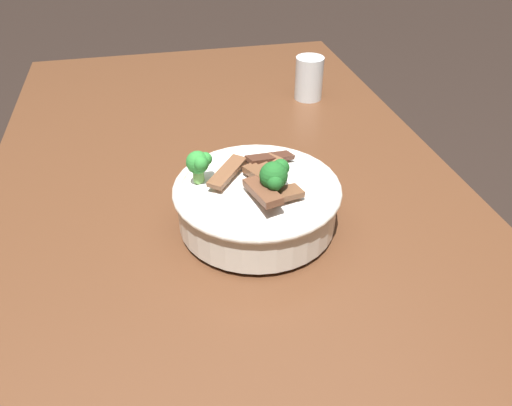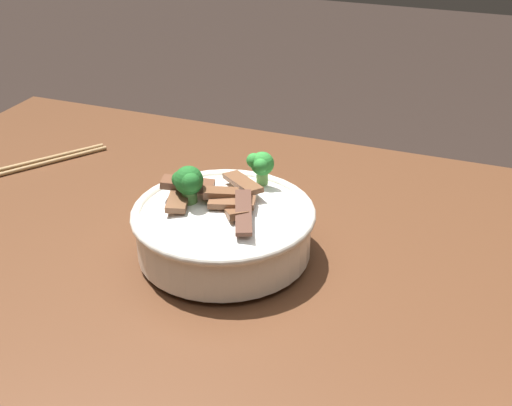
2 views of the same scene
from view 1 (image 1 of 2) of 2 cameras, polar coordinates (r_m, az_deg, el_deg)
dining_table at (r=0.87m, az=-2.76°, el=-5.58°), size 1.41×0.78×0.77m
rice_bowl at (r=0.71m, az=0.10°, el=0.56°), size 0.24×0.24×0.13m
drinking_glass at (r=1.12m, az=6.03°, el=13.71°), size 0.06×0.06×0.09m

